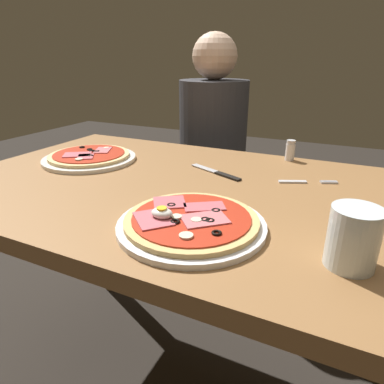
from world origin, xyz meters
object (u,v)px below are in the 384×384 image
Objects in this scene: dining_table at (184,224)px; salt_shaker at (290,150)px; water_glass_near at (352,241)px; knife at (218,173)px; diner_person at (212,169)px; pizza_foreground at (191,222)px; fork at (303,182)px; pizza_across_left at (90,157)px.

salt_shaker is (0.21, 0.36, 0.15)m from dining_table.
water_glass_near is at bearing -70.66° from salt_shaker.
diner_person is (-0.27, 0.61, -0.20)m from knife.
pizza_foreground reaches higher than dining_table.
fork is 0.80× the size of knife.
water_glass_near is 0.61m from salt_shaker.
knife reaches higher than dining_table.
pizza_across_left is 1.60× the size of knife.
salt_shaker is at bearing 109.34° from water_glass_near.
water_glass_near is at bearing -27.89° from dining_table.
pizza_across_left is 4.46× the size of salt_shaker.
pizza_foreground is 1.97× the size of fork.
knife is 0.69m from diner_person.
pizza_across_left is at bearing 75.96° from diner_person.
knife is (0.43, 0.05, -0.01)m from pizza_across_left.
knife is (-0.24, -0.03, 0.00)m from fork.
knife is at bearing 136.77° from water_glass_near.
knife is (-0.36, 0.34, -0.04)m from water_glass_near.
salt_shaker reaches higher than fork.
fork is at bearing 66.17° from pizza_foreground.
dining_table is 19.30× the size of salt_shaker.
water_glass_near reaches higher than pizza_foreground.
salt_shaker is at bearing 55.62° from knife.
diner_person is (-0.63, 0.95, -0.24)m from water_glass_near.
diner_person is at bearing 138.62° from salt_shaker.
pizza_foreground is 0.58m from pizza_across_left.
fork is at bearing 7.27° from pizza_across_left.
water_glass_near is (0.41, -0.22, 0.16)m from dining_table.
diner_person is (0.17, 0.66, -0.21)m from pizza_across_left.
knife is 2.78× the size of salt_shaker.
pizza_across_left is 1.99× the size of fork.
fork is 2.24× the size of salt_shaker.
salt_shaker is (-0.20, 0.57, -0.01)m from water_glass_near.
water_glass_near is (0.29, -0.01, 0.03)m from pizza_foreground.
fork is at bearing 130.85° from diner_person.
fork reaches higher than dining_table.
knife is at bearing 7.24° from pizza_across_left.
dining_table is at bearing -10.10° from pizza_across_left.
water_glass_near is 1.16m from diner_person.
water_glass_near is at bearing -71.13° from fork.
diner_person is (-0.43, 0.38, -0.23)m from salt_shaker.
dining_table is 1.10× the size of diner_person.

